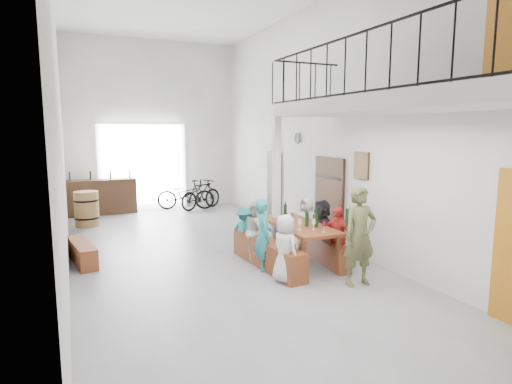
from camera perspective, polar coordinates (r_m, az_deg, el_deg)
name	(u,v)px	position (r m, az deg, el deg)	size (l,w,h in m)	color
floor	(211,255)	(9.15, -5.99, -8.33)	(12.00, 12.00, 0.00)	slate
room_walls	(209,82)	(8.82, -6.35, 14.39)	(12.00, 12.00, 12.00)	white
gateway_portal	(143,167)	(14.52, -14.82, 3.21)	(2.80, 0.08, 2.80)	white
right_wall_decor	(376,176)	(8.46, 15.65, 2.11)	(0.07, 8.28, 5.07)	#A86114
balcony	(395,106)	(7.00, 18.03, 10.81)	(1.52, 5.62, 4.00)	white
tasting_table	(298,228)	(8.43, 5.63, -4.78)	(0.91, 2.10, 0.79)	brown
bench_inner	(267,254)	(8.25, 1.50, -8.22)	(0.37, 2.30, 0.53)	brown
bench_wall	(322,248)	(8.82, 8.74, -7.40)	(0.27, 2.06, 0.47)	brown
tableware	(302,219)	(8.22, 6.12, -3.61)	(0.62, 1.48, 0.35)	black
side_bench	(82,253)	(9.20, -22.18, -7.49)	(0.32, 1.46, 0.41)	brown
oak_barrel	(87,209)	(12.54, -21.64, -2.10)	(0.65, 0.65, 0.96)	brown
serving_counter	(102,197)	(14.19, -19.89, -0.60)	(2.06, 0.57, 1.09)	#382112
counter_bottles	(101,175)	(14.08, -20.02, 2.14)	(1.82, 0.12, 0.28)	black
guest_left_a	(285,248)	(7.40, 3.89, -7.52)	(0.58, 0.38, 1.18)	silver
guest_left_b	(263,235)	(7.99, 0.96, -5.72)	(0.49, 0.32, 1.35)	teal
guest_left_c	(257,231)	(8.57, 0.12, -5.18)	(0.59, 0.46, 1.22)	silver
guest_left_d	(245,231)	(8.93, -1.54, -5.25)	(0.67, 0.38, 1.04)	teal
guest_right_a	(337,237)	(8.27, 10.78, -5.94)	(0.70, 0.29, 1.19)	red
guest_right_b	(321,230)	(8.77, 8.72, -4.97)	(1.13, 0.36, 1.22)	black
guest_right_c	(307,223)	(9.38, 6.79, -4.19)	(0.58, 0.38, 1.19)	silver
host_standing	(360,236)	(7.39, 13.66, -5.73)	(0.62, 0.40, 1.69)	#4F522E
potted_plant	(292,225)	(10.87, 4.86, -4.46)	(0.39, 0.34, 0.44)	#164412
bicycle_near	(186,195)	(14.33, -9.35, -0.35)	(0.65, 1.87, 0.98)	black
bicycle_far	(201,194)	(14.25, -7.35, -0.31)	(0.47, 1.67, 1.00)	black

